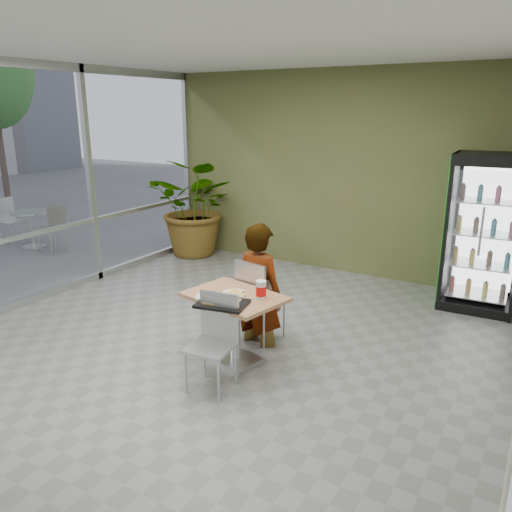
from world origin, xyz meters
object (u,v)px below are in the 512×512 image
at_px(cafeteria_tray, 222,304).
at_px(potted_plant, 197,207).
at_px(chair_near, 215,333).
at_px(beverage_fridge, 484,233).
at_px(soda_cup, 261,290).
at_px(seated_woman, 260,296).
at_px(dining_table, 235,314).
at_px(chair_far, 256,295).

distance_m(cafeteria_tray, potted_plant, 4.41).
bearing_deg(chair_near, beverage_fridge, 54.45).
distance_m(soda_cup, beverage_fridge, 3.34).
height_order(seated_woman, beverage_fridge, beverage_fridge).
distance_m(dining_table, beverage_fridge, 3.56).
height_order(beverage_fridge, potted_plant, beverage_fridge).
bearing_deg(chair_far, seated_woman, -98.71).
relative_size(seated_woman, potted_plant, 0.96).
relative_size(beverage_fridge, potted_plant, 1.16).
relative_size(chair_near, cafeteria_tray, 1.91).
xyz_separation_m(soda_cup, beverage_fridge, (1.68, 2.88, 0.19)).
bearing_deg(beverage_fridge, potted_plant, 175.90).
bearing_deg(chair_near, cafeteria_tray, 96.22).
relative_size(chair_far, beverage_fridge, 0.48).
xyz_separation_m(chair_near, beverage_fridge, (1.87, 3.41, 0.49)).
height_order(dining_table, cafeteria_tray, cafeteria_tray).
bearing_deg(beverage_fridge, seated_woman, -132.65).
height_order(seated_woman, potted_plant, potted_plant).
distance_m(chair_near, soda_cup, 0.64).
relative_size(chair_near, soda_cup, 4.85).
xyz_separation_m(seated_woman, potted_plant, (-2.78, 2.50, 0.34)).
bearing_deg(chair_near, potted_plant, 122.56).
distance_m(dining_table, cafeteria_tray, 0.37).
bearing_deg(dining_table, potted_plant, 132.57).
distance_m(seated_woman, beverage_fridge, 3.14).
bearing_deg(dining_table, chair_far, 95.21).
xyz_separation_m(dining_table, chair_far, (-0.05, 0.51, 0.04)).
bearing_deg(chair_far, soda_cup, 135.33).
height_order(chair_near, potted_plant, potted_plant).
bearing_deg(chair_far, dining_table, 104.65).
bearing_deg(cafeteria_tray, soda_cup, 55.04).
bearing_deg(chair_far, cafeteria_tray, 106.23).
relative_size(soda_cup, cafeteria_tray, 0.39).
relative_size(chair_far, seated_woman, 0.58).
bearing_deg(seated_woman, chair_near, 106.14).
distance_m(dining_table, chair_far, 0.51).
height_order(chair_near, seated_woman, seated_woman).
bearing_deg(seated_woman, dining_table, 102.46).
height_order(chair_far, seated_woman, seated_woman).
relative_size(soda_cup, potted_plant, 0.11).
xyz_separation_m(chair_far, potted_plant, (-2.77, 2.55, 0.31)).
bearing_deg(soda_cup, beverage_fridge, 59.78).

